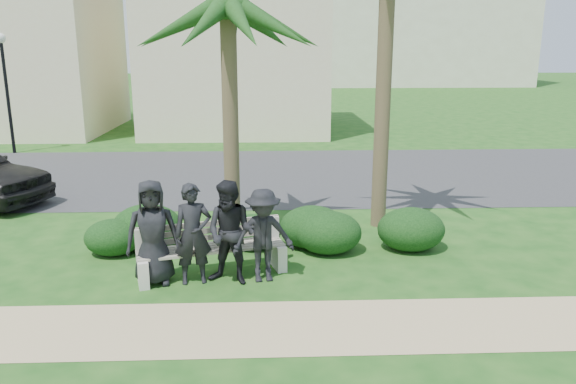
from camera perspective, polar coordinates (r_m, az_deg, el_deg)
name	(u,v)px	position (r m, az deg, el deg)	size (l,w,h in m)	color
ground	(249,277)	(9.67, -4.02, -8.57)	(160.00, 160.00, 0.00)	#164714
footpath	(245,328)	(8.04, -4.38, -13.58)	(30.00, 1.60, 0.01)	tan
asphalt_street	(256,174)	(17.31, -3.30, 1.82)	(160.00, 8.00, 0.01)	#2D2D30
stucco_bldg_right	(236,50)	(26.93, -5.28, 14.14)	(8.40, 8.40, 7.30)	beige
street_lamp	(5,72)	(22.89, -26.84, 10.84)	(0.36, 0.36, 4.29)	black
park_bench	(213,253)	(9.68, -7.66, -6.14)	(2.63, 1.22, 0.87)	gray
man_a	(152,233)	(9.36, -13.60, -4.04)	(0.85, 0.55, 1.74)	black
man_b	(193,234)	(9.26, -9.62, -4.24)	(0.61, 0.40, 1.68)	black
man_c	(231,233)	(9.16, -5.83, -4.16)	(0.84, 0.65, 1.73)	black
man_d	(263,236)	(9.23, -2.53, -4.44)	(1.02, 0.58, 1.57)	black
hedge_a	(113,236)	(11.04, -17.36, -4.32)	(1.07, 0.88, 0.69)	black
hedge_b	(147,225)	(11.23, -14.12, -3.30)	(1.34, 1.11, 0.87)	black
hedge_c	(254,231)	(10.90, -3.46, -3.95)	(1.04, 0.86, 0.68)	black
hedge_d	(329,231)	(10.65, 4.15, -4.01)	(1.26, 1.04, 0.82)	black
hedge_e	(312,226)	(10.94, 2.49, -3.45)	(1.28, 1.06, 0.83)	black
hedge_f	(411,228)	(11.03, 12.39, -3.60)	(1.29, 1.07, 0.84)	black
palm_left	(228,10)	(11.35, -6.15, 17.94)	(3.00, 3.00, 5.45)	brown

